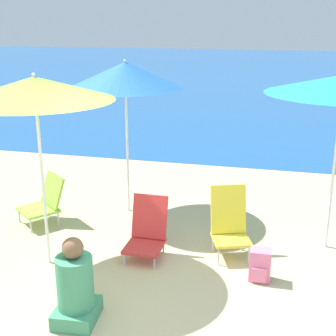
{
  "coord_description": "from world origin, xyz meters",
  "views": [
    {
      "loc": [
        1.07,
        -3.73,
        2.85
      ],
      "look_at": [
        -0.34,
        1.92,
        1.0
      ],
      "focal_mm": 50.0,
      "sensor_mm": 36.0,
      "label": 1
    }
  ],
  "objects_px": {
    "beach_chair_yellow": "(229,222)",
    "beach_chair_red": "(147,231)",
    "beach_umbrella_blue": "(125,75)",
    "beach_chair_lime": "(45,200)",
    "person_seated_near": "(75,288)",
    "beach_umbrella_lime": "(35,89)",
    "backpack_pink": "(260,265)"
  },
  "relations": [
    {
      "from": "beach_umbrella_lime",
      "to": "backpack_pink",
      "type": "relative_size",
      "value": 6.14
    },
    {
      "from": "beach_chair_red",
      "to": "beach_umbrella_blue",
      "type": "bearing_deg",
      "value": 118.13
    },
    {
      "from": "beach_chair_yellow",
      "to": "backpack_pink",
      "type": "xyz_separation_m",
      "value": [
        0.43,
        -0.56,
        -0.25
      ]
    },
    {
      "from": "beach_chair_lime",
      "to": "backpack_pink",
      "type": "xyz_separation_m",
      "value": [
        3.15,
        -0.88,
        -0.15
      ]
    },
    {
      "from": "beach_umbrella_lime",
      "to": "beach_chair_red",
      "type": "height_order",
      "value": "beach_umbrella_lime"
    },
    {
      "from": "beach_umbrella_blue",
      "to": "person_seated_near",
      "type": "bearing_deg",
      "value": -81.78
    },
    {
      "from": "beach_chair_yellow",
      "to": "beach_chair_lime",
      "type": "bearing_deg",
      "value": 153.43
    },
    {
      "from": "beach_chair_yellow",
      "to": "beach_chair_red",
      "type": "distance_m",
      "value": 1.04
    },
    {
      "from": "beach_umbrella_blue",
      "to": "person_seated_near",
      "type": "xyz_separation_m",
      "value": [
        0.4,
        -2.8,
        -1.73
      ]
    },
    {
      "from": "beach_chair_yellow",
      "to": "beach_chair_red",
      "type": "xyz_separation_m",
      "value": [
        -0.99,
        -0.28,
        -0.1
      ]
    },
    {
      "from": "beach_umbrella_blue",
      "to": "beach_chair_red",
      "type": "bearing_deg",
      "value": -62.22
    },
    {
      "from": "beach_umbrella_blue",
      "to": "beach_chair_yellow",
      "type": "xyz_separation_m",
      "value": [
        1.68,
        -1.03,
        -1.66
      ]
    },
    {
      "from": "person_seated_near",
      "to": "beach_umbrella_lime",
      "type": "bearing_deg",
      "value": 124.54
    },
    {
      "from": "beach_chair_yellow",
      "to": "backpack_pink",
      "type": "bearing_deg",
      "value": -72.57
    },
    {
      "from": "beach_umbrella_lime",
      "to": "person_seated_near",
      "type": "xyz_separation_m",
      "value": [
        0.82,
        -0.99,
        -1.77
      ]
    },
    {
      "from": "beach_chair_lime",
      "to": "beach_chair_red",
      "type": "xyz_separation_m",
      "value": [
        1.73,
        -0.6,
        -0.01
      ]
    },
    {
      "from": "beach_umbrella_blue",
      "to": "beach_chair_lime",
      "type": "relative_size",
      "value": 2.99
    },
    {
      "from": "beach_umbrella_blue",
      "to": "backpack_pink",
      "type": "relative_size",
      "value": 6.18
    },
    {
      "from": "beach_chair_lime",
      "to": "person_seated_near",
      "type": "height_order",
      "value": "person_seated_near"
    },
    {
      "from": "beach_umbrella_blue",
      "to": "backpack_pink",
      "type": "bearing_deg",
      "value": -36.96
    },
    {
      "from": "beach_chair_yellow",
      "to": "beach_chair_red",
      "type": "relative_size",
      "value": 1.18
    },
    {
      "from": "beach_umbrella_blue",
      "to": "person_seated_near",
      "type": "distance_m",
      "value": 3.32
    },
    {
      "from": "beach_umbrella_blue",
      "to": "beach_chair_lime",
      "type": "distance_m",
      "value": 2.16
    },
    {
      "from": "beach_chair_lime",
      "to": "backpack_pink",
      "type": "height_order",
      "value": "beach_chair_lime"
    },
    {
      "from": "beach_chair_yellow",
      "to": "beach_chair_lime",
      "type": "height_order",
      "value": "beach_chair_yellow"
    },
    {
      "from": "person_seated_near",
      "to": "backpack_pink",
      "type": "relative_size",
      "value": 2.39
    },
    {
      "from": "beach_umbrella_blue",
      "to": "beach_chair_red",
      "type": "distance_m",
      "value": 2.31
    },
    {
      "from": "beach_umbrella_blue",
      "to": "beach_chair_yellow",
      "type": "bearing_deg",
      "value": -31.42
    },
    {
      "from": "beach_umbrella_blue",
      "to": "beach_chair_red",
      "type": "xyz_separation_m",
      "value": [
        0.69,
        -1.31,
        -1.77
      ]
    },
    {
      "from": "beach_chair_yellow",
      "to": "beach_chair_red",
      "type": "height_order",
      "value": "beach_chair_yellow"
    },
    {
      "from": "beach_umbrella_lime",
      "to": "person_seated_near",
      "type": "distance_m",
      "value": 2.19
    },
    {
      "from": "beach_umbrella_lime",
      "to": "beach_chair_yellow",
      "type": "relative_size",
      "value": 2.63
    }
  ]
}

